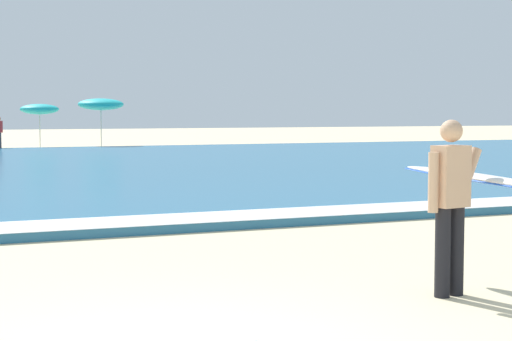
# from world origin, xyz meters

# --- Properties ---
(surf_foam) EXTENTS (120.00, 1.25, 0.01)m
(surf_foam) POSITION_xyz_m (0.00, 6.57, 0.15)
(surf_foam) COLOR white
(surf_foam) RESTS_ON sea
(surfer_with_board) EXTENTS (1.10, 2.39, 1.73)m
(surfer_with_board) POSITION_xyz_m (3.14, 0.97, 1.02)
(surfer_with_board) COLOR black
(surfer_with_board) RESTS_ON ground
(beach_umbrella_5) EXTENTS (1.86, 1.87, 2.18)m
(beach_umbrella_5) POSITION_xyz_m (4.17, 36.04, 1.92)
(beach_umbrella_5) COLOR beige
(beach_umbrella_5) RESTS_ON ground
(beach_umbrella_6) EXTENTS (2.24, 2.25, 2.48)m
(beach_umbrella_6) POSITION_xyz_m (7.02, 35.23, 2.16)
(beach_umbrella_6) COLOR beige
(beach_umbrella_6) RESTS_ON ground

